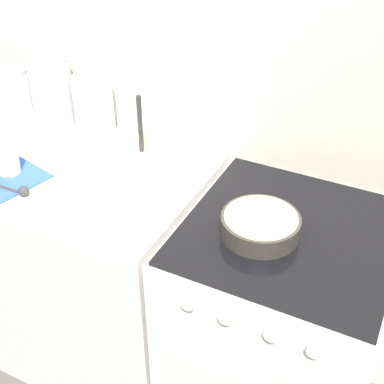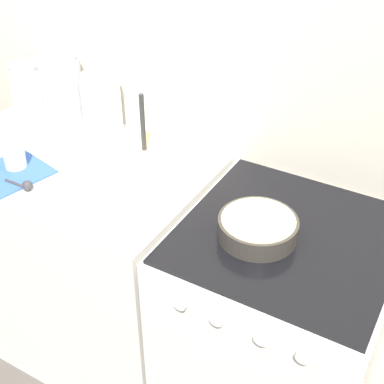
{
  "view_description": "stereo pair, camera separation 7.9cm",
  "coord_description": "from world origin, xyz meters",
  "px_view_note": "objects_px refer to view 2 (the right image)",
  "views": [
    {
      "loc": [
        0.62,
        -0.91,
        1.93
      ],
      "look_at": [
        0.02,
        0.3,
        0.97
      ],
      "focal_mm": 50.0,
      "sensor_mm": 36.0,
      "label": 1
    },
    {
      "loc": [
        0.69,
        -0.87,
        1.93
      ],
      "look_at": [
        0.02,
        0.3,
        0.97
      ],
      "focal_mm": 50.0,
      "sensor_mm": 36.0,
      "label": 2
    }
  ],
  "objects_px": {
    "mixing_bowl": "(135,160)",
    "storage_jar_left": "(29,92)",
    "tin_can": "(14,156)",
    "stove": "(275,338)",
    "baking_pan": "(258,227)",
    "storage_jar_right": "(102,108)",
    "storage_jar_middle": "(63,94)"
  },
  "relations": [
    {
      "from": "mixing_bowl",
      "to": "baking_pan",
      "type": "height_order",
      "value": "mixing_bowl"
    },
    {
      "from": "stove",
      "to": "mixing_bowl",
      "type": "xyz_separation_m",
      "value": [
        -0.56,
        0.02,
        0.53
      ]
    },
    {
      "from": "mixing_bowl",
      "to": "storage_jar_left",
      "type": "xyz_separation_m",
      "value": [
        -0.67,
        0.2,
        0.02
      ]
    },
    {
      "from": "stove",
      "to": "storage_jar_left",
      "type": "bearing_deg",
      "value": 169.68
    },
    {
      "from": "mixing_bowl",
      "to": "tin_can",
      "type": "bearing_deg",
      "value": -158.82
    },
    {
      "from": "stove",
      "to": "storage_jar_middle",
      "type": "distance_m",
      "value": 1.21
    },
    {
      "from": "baking_pan",
      "to": "storage_jar_right",
      "type": "bearing_deg",
      "value": 160.05
    },
    {
      "from": "baking_pan",
      "to": "storage_jar_right",
      "type": "relative_size",
      "value": 0.95
    },
    {
      "from": "storage_jar_middle",
      "to": "storage_jar_left",
      "type": "bearing_deg",
      "value": 180.0
    },
    {
      "from": "mixing_bowl",
      "to": "baking_pan",
      "type": "relative_size",
      "value": 1.36
    },
    {
      "from": "storage_jar_middle",
      "to": "tin_can",
      "type": "relative_size",
      "value": 2.76
    },
    {
      "from": "baking_pan",
      "to": "tin_can",
      "type": "xyz_separation_m",
      "value": [
        -0.88,
        -0.08,
        0.02
      ]
    },
    {
      "from": "stove",
      "to": "storage_jar_middle",
      "type": "height_order",
      "value": "storage_jar_middle"
    },
    {
      "from": "baking_pan",
      "to": "tin_can",
      "type": "relative_size",
      "value": 2.33
    },
    {
      "from": "mixing_bowl",
      "to": "storage_jar_middle",
      "type": "distance_m",
      "value": 0.52
    },
    {
      "from": "storage_jar_middle",
      "to": "baking_pan",
      "type": "bearing_deg",
      "value": -16.25
    },
    {
      "from": "tin_can",
      "to": "stove",
      "type": "bearing_deg",
      "value": 7.93
    },
    {
      "from": "stove",
      "to": "mixing_bowl",
      "type": "bearing_deg",
      "value": 177.87
    },
    {
      "from": "mixing_bowl",
      "to": "baking_pan",
      "type": "bearing_deg",
      "value": -9.1
    },
    {
      "from": "baking_pan",
      "to": "storage_jar_left",
      "type": "xyz_separation_m",
      "value": [
        -1.15,
        0.28,
        0.05
      ]
    },
    {
      "from": "mixing_bowl",
      "to": "storage_jar_left",
      "type": "height_order",
      "value": "mixing_bowl"
    },
    {
      "from": "storage_jar_left",
      "to": "tin_can",
      "type": "relative_size",
      "value": 2.05
    },
    {
      "from": "mixing_bowl",
      "to": "storage_jar_middle",
      "type": "relative_size",
      "value": 1.15
    },
    {
      "from": "storage_jar_right",
      "to": "tin_can",
      "type": "bearing_deg",
      "value": -107.22
    },
    {
      "from": "stove",
      "to": "mixing_bowl",
      "type": "relative_size",
      "value": 2.9
    },
    {
      "from": "storage_jar_middle",
      "to": "stove",
      "type": "bearing_deg",
      "value": -12.15
    },
    {
      "from": "storage_jar_right",
      "to": "tin_can",
      "type": "xyz_separation_m",
      "value": [
        -0.11,
        -0.36,
        -0.05
      ]
    },
    {
      "from": "storage_jar_left",
      "to": "storage_jar_right",
      "type": "height_order",
      "value": "storage_jar_right"
    },
    {
      "from": "storage_jar_left",
      "to": "storage_jar_right",
      "type": "bearing_deg",
      "value": -0.0
    },
    {
      "from": "mixing_bowl",
      "to": "storage_jar_right",
      "type": "distance_m",
      "value": 0.35
    },
    {
      "from": "stove",
      "to": "tin_can",
      "type": "bearing_deg",
      "value": -172.07
    },
    {
      "from": "storage_jar_right",
      "to": "storage_jar_middle",
      "type": "bearing_deg",
      "value": 180.0
    }
  ]
}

